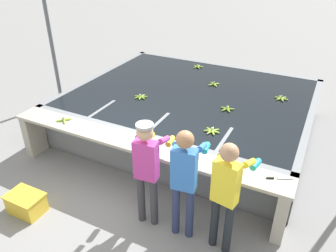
{
  "coord_description": "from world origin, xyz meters",
  "views": [
    {
      "loc": [
        2.42,
        -3.43,
        3.65
      ],
      "look_at": [
        0.0,
        1.34,
        0.62
      ],
      "focal_mm": 35.0,
      "sensor_mm": 36.0,
      "label": 1
    }
  ],
  "objects_px": {
    "worker_0": "(147,165)",
    "banana_bunch_floating_0": "(227,109)",
    "banana_bunch_floating_1": "(141,97)",
    "banana_bunch_floating_4": "(198,67)",
    "knife_0": "(276,178)",
    "worker_2": "(226,189)",
    "crate": "(26,203)",
    "banana_bunch_floating_5": "(214,84)",
    "worker_1": "(185,175)",
    "support_post_left": "(51,40)",
    "banana_bunch_floating_2": "(212,131)",
    "banana_bunch_ledge_0": "(64,120)",
    "banana_bunch_floating_3": "(281,98)"
  },
  "relations": [
    {
      "from": "support_post_left",
      "to": "banana_bunch_floating_0",
      "type": "bearing_deg",
      "value": -2.91
    },
    {
      "from": "banana_bunch_floating_4",
      "to": "knife_0",
      "type": "bearing_deg",
      "value": -54.22
    },
    {
      "from": "banana_bunch_floating_2",
      "to": "banana_bunch_ledge_0",
      "type": "relative_size",
      "value": 1.24
    },
    {
      "from": "banana_bunch_floating_0",
      "to": "banana_bunch_floating_5",
      "type": "bearing_deg",
      "value": 121.56
    },
    {
      "from": "worker_2",
      "to": "crate",
      "type": "distance_m",
      "value": 3.07
    },
    {
      "from": "banana_bunch_floating_3",
      "to": "crate",
      "type": "distance_m",
      "value": 5.01
    },
    {
      "from": "worker_0",
      "to": "banana_bunch_ledge_0",
      "type": "xyz_separation_m",
      "value": [
        -2.05,
        0.61,
        -0.1
      ]
    },
    {
      "from": "banana_bunch_floating_0",
      "to": "support_post_left",
      "type": "relative_size",
      "value": 0.09
    },
    {
      "from": "worker_1",
      "to": "knife_0",
      "type": "distance_m",
      "value": 1.23
    },
    {
      "from": "banana_bunch_floating_2",
      "to": "worker_2",
      "type": "bearing_deg",
      "value": -63.6
    },
    {
      "from": "banana_bunch_floating_2",
      "to": "banana_bunch_floating_3",
      "type": "bearing_deg",
      "value": 66.69
    },
    {
      "from": "worker_0",
      "to": "knife_0",
      "type": "distance_m",
      "value": 1.73
    },
    {
      "from": "worker_2",
      "to": "banana_bunch_floating_2",
      "type": "distance_m",
      "value": 1.58
    },
    {
      "from": "banana_bunch_floating_2",
      "to": "knife_0",
      "type": "relative_size",
      "value": 0.85
    },
    {
      "from": "banana_bunch_floating_1",
      "to": "banana_bunch_floating_4",
      "type": "height_order",
      "value": "same"
    },
    {
      "from": "worker_0",
      "to": "banana_bunch_floating_0",
      "type": "bearing_deg",
      "value": 80.81
    },
    {
      "from": "knife_0",
      "to": "banana_bunch_floating_2",
      "type": "bearing_deg",
      "value": 146.6
    },
    {
      "from": "banana_bunch_floating_1",
      "to": "banana_bunch_floating_4",
      "type": "distance_m",
      "value": 2.24
    },
    {
      "from": "banana_bunch_floating_2",
      "to": "banana_bunch_floating_5",
      "type": "bearing_deg",
      "value": 109.02
    },
    {
      "from": "banana_bunch_floating_2",
      "to": "banana_bunch_floating_4",
      "type": "bearing_deg",
      "value": 116.62
    },
    {
      "from": "banana_bunch_floating_1",
      "to": "banana_bunch_floating_4",
      "type": "bearing_deg",
      "value": 81.33
    },
    {
      "from": "banana_bunch_floating_0",
      "to": "knife_0",
      "type": "relative_size",
      "value": 0.84
    },
    {
      "from": "worker_2",
      "to": "knife_0",
      "type": "xyz_separation_m",
      "value": [
        0.49,
        0.63,
        -0.11
      ]
    },
    {
      "from": "banana_bunch_floating_2",
      "to": "banana_bunch_floating_3",
      "type": "relative_size",
      "value": 1.0
    },
    {
      "from": "worker_1",
      "to": "banana_bunch_floating_1",
      "type": "height_order",
      "value": "worker_1"
    },
    {
      "from": "worker_1",
      "to": "banana_bunch_floating_2",
      "type": "bearing_deg",
      "value": 95.71
    },
    {
      "from": "banana_bunch_floating_3",
      "to": "crate",
      "type": "xyz_separation_m",
      "value": [
        -2.96,
        -3.98,
        -0.73
      ]
    },
    {
      "from": "support_post_left",
      "to": "banana_bunch_floating_5",
      "type": "bearing_deg",
      "value": 11.99
    },
    {
      "from": "banana_bunch_floating_4",
      "to": "banana_bunch_ledge_0",
      "type": "height_order",
      "value": "banana_bunch_ledge_0"
    },
    {
      "from": "banana_bunch_ledge_0",
      "to": "support_post_left",
      "type": "height_order",
      "value": "support_post_left"
    },
    {
      "from": "banana_bunch_floating_3",
      "to": "banana_bunch_floating_4",
      "type": "bearing_deg",
      "value": 155.75
    },
    {
      "from": "worker_1",
      "to": "banana_bunch_floating_5",
      "type": "relative_size",
      "value": 7.34
    },
    {
      "from": "banana_bunch_floating_5",
      "to": "banana_bunch_ledge_0",
      "type": "relative_size",
      "value": 1.02
    },
    {
      "from": "banana_bunch_floating_0",
      "to": "banana_bunch_floating_5",
      "type": "relative_size",
      "value": 1.2
    },
    {
      "from": "worker_0",
      "to": "support_post_left",
      "type": "xyz_separation_m",
      "value": [
        -4.08,
        2.56,
        0.59
      ]
    },
    {
      "from": "banana_bunch_floating_0",
      "to": "banana_bunch_floating_5",
      "type": "distance_m",
      "value": 1.22
    },
    {
      "from": "banana_bunch_floating_0",
      "to": "banana_bunch_floating_3",
      "type": "height_order",
      "value": "same"
    },
    {
      "from": "worker_0",
      "to": "banana_bunch_floating_5",
      "type": "distance_m",
      "value": 3.38
    },
    {
      "from": "banana_bunch_floating_3",
      "to": "worker_0",
      "type": "bearing_deg",
      "value": -110.12
    },
    {
      "from": "banana_bunch_floating_1",
      "to": "knife_0",
      "type": "height_order",
      "value": "banana_bunch_floating_1"
    },
    {
      "from": "banana_bunch_floating_1",
      "to": "crate",
      "type": "relative_size",
      "value": 0.51
    },
    {
      "from": "worker_1",
      "to": "banana_bunch_floating_3",
      "type": "bearing_deg",
      "value": 78.71
    },
    {
      "from": "banana_bunch_floating_5",
      "to": "support_post_left",
      "type": "bearing_deg",
      "value": -168.01
    },
    {
      "from": "banana_bunch_floating_4",
      "to": "banana_bunch_floating_5",
      "type": "height_order",
      "value": "same"
    },
    {
      "from": "banana_bunch_floating_3",
      "to": "banana_bunch_floating_4",
      "type": "relative_size",
      "value": 1.02
    },
    {
      "from": "banana_bunch_floating_4",
      "to": "crate",
      "type": "distance_m",
      "value": 5.09
    },
    {
      "from": "worker_1",
      "to": "knife_0",
      "type": "bearing_deg",
      "value": 31.4
    },
    {
      "from": "banana_bunch_ledge_0",
      "to": "banana_bunch_floating_0",
      "type": "bearing_deg",
      "value": 35.36
    },
    {
      "from": "banana_bunch_floating_2",
      "to": "banana_bunch_floating_4",
      "type": "height_order",
      "value": "same"
    },
    {
      "from": "worker_2",
      "to": "banana_bunch_floating_4",
      "type": "height_order",
      "value": "worker_2"
    }
  ]
}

